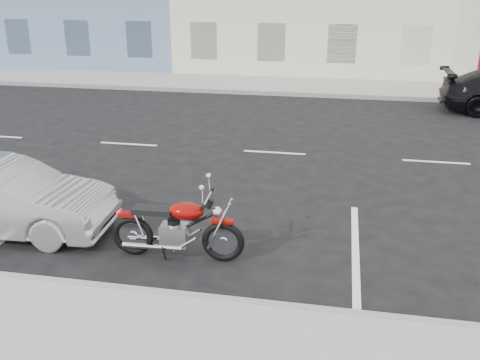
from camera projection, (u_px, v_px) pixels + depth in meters
name	position (u px, v px, depth m)	size (l,w,h in m)	color
ground	(353.00, 157.00, 13.48)	(120.00, 120.00, 0.00)	black
sidewalk_far	(230.00, 83.00, 22.31)	(80.00, 3.40, 0.15)	gray
curb_near	(13.00, 280.00, 7.91)	(80.00, 0.12, 0.16)	gray
curb_far	(221.00, 91.00, 20.75)	(80.00, 0.12, 0.16)	gray
motorcycle	(225.00, 233.00, 8.41)	(2.18, 0.72, 1.09)	black
sedan_silver	(3.00, 198.00, 9.36)	(1.35, 3.88, 1.28)	#95969C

